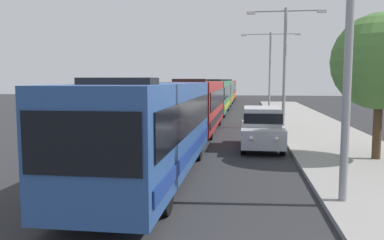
% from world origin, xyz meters
% --- Properties ---
extents(bus_lead, '(2.58, 10.80, 3.21)m').
position_xyz_m(bus_lead, '(-1.30, 11.86, 1.69)').
color(bus_lead, '#284C8C').
rests_on(bus_lead, ground_plane).
extents(bus_second_in_line, '(2.58, 11.35, 3.21)m').
position_xyz_m(bus_second_in_line, '(-1.30, 23.67, 1.69)').
color(bus_second_in_line, maroon).
rests_on(bus_second_in_line, ground_plane).
extents(bus_middle, '(2.58, 12.03, 3.21)m').
position_xyz_m(bus_middle, '(-1.30, 36.18, 1.69)').
color(bus_middle, '#33724C').
rests_on(bus_middle, ground_plane).
extents(bus_fourth_in_line, '(2.58, 11.37, 3.21)m').
position_xyz_m(bus_fourth_in_line, '(-1.30, 48.43, 1.69)').
color(bus_fourth_in_line, '#33724C').
rests_on(bus_fourth_in_line, ground_plane).
extents(bus_rear, '(2.58, 12.31, 3.21)m').
position_xyz_m(bus_rear, '(-1.30, 60.42, 1.69)').
color(bus_rear, maroon).
rests_on(bus_rear, ground_plane).
extents(white_suv, '(1.86, 4.52, 1.90)m').
position_xyz_m(white_suv, '(2.40, 17.85, 1.03)').
color(white_suv, '#B7B7BC').
rests_on(white_suv, ground_plane).
extents(streetlamp_mid, '(4.97, 0.28, 7.58)m').
position_xyz_m(streetlamp_mid, '(4.10, 25.81, 4.78)').
color(streetlamp_mid, gray).
rests_on(streetlamp_mid, sidewalk).
extents(streetlamp_far, '(6.12, 0.28, 7.96)m').
position_xyz_m(streetlamp_far, '(4.10, 41.86, 5.06)').
color(streetlamp_far, gray).
rests_on(streetlamp_far, sidewalk).
extents(roadside_tree, '(3.62, 3.62, 5.50)m').
position_xyz_m(roadside_tree, '(6.63, 15.36, 3.83)').
color(roadside_tree, '#4C3823').
rests_on(roadside_tree, sidewalk).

